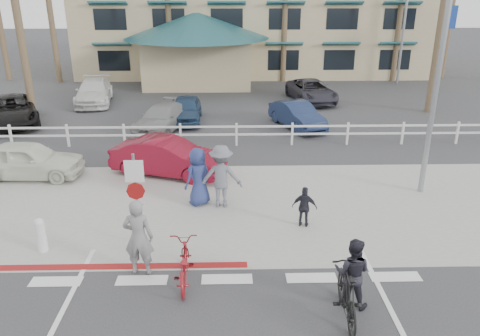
{
  "coord_description": "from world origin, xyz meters",
  "views": [
    {
      "loc": [
        0.08,
        -8.71,
        6.47
      ],
      "look_at": [
        0.39,
        3.99,
        1.5
      ],
      "focal_mm": 35.0,
      "sensor_mm": 36.0,
      "label": 1
    }
  ],
  "objects_px": {
    "sign_post": "(137,196)",
    "car_red_compact": "(28,160)",
    "car_white_sedan": "(168,157)",
    "bike_black": "(347,293)",
    "bike_red": "(183,264)"
  },
  "relations": [
    {
      "from": "sign_post",
      "to": "car_white_sedan",
      "type": "bearing_deg",
      "value": 88.33
    },
    {
      "from": "car_red_compact",
      "to": "sign_post",
      "type": "bearing_deg",
      "value": -133.13
    },
    {
      "from": "bike_red",
      "to": "car_white_sedan",
      "type": "xyz_separation_m",
      "value": [
        -1.15,
        6.71,
        0.19
      ]
    },
    {
      "from": "bike_black",
      "to": "car_red_compact",
      "type": "bearing_deg",
      "value": -36.21
    },
    {
      "from": "sign_post",
      "to": "car_red_compact",
      "type": "bearing_deg",
      "value": 134.43
    },
    {
      "from": "bike_red",
      "to": "bike_black",
      "type": "bearing_deg",
      "value": 156.62
    },
    {
      "from": "bike_red",
      "to": "car_red_compact",
      "type": "height_order",
      "value": "car_red_compact"
    },
    {
      "from": "car_white_sedan",
      "to": "car_red_compact",
      "type": "bearing_deg",
      "value": 109.83
    },
    {
      "from": "car_red_compact",
      "to": "bike_black",
      "type": "bearing_deg",
      "value": -127.01
    },
    {
      "from": "sign_post",
      "to": "car_white_sedan",
      "type": "height_order",
      "value": "sign_post"
    },
    {
      "from": "sign_post",
      "to": "car_red_compact",
      "type": "relative_size",
      "value": 0.75
    },
    {
      "from": "sign_post",
      "to": "car_white_sedan",
      "type": "xyz_separation_m",
      "value": [
        0.15,
        5.06,
        -0.77
      ]
    },
    {
      "from": "car_white_sedan",
      "to": "car_red_compact",
      "type": "xyz_separation_m",
      "value": [
        -4.97,
        -0.14,
        -0.02
      ]
    },
    {
      "from": "car_white_sedan",
      "to": "bike_black",
      "type": "bearing_deg",
      "value": -131.88
    },
    {
      "from": "bike_black",
      "to": "car_white_sedan",
      "type": "bearing_deg",
      "value": -56.85
    }
  ]
}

